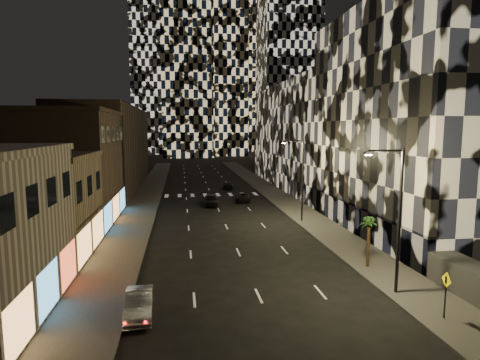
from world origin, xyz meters
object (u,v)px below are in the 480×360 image
object	(u,v)px
streetlight_far	(300,174)
palm_tree	(369,226)
ped_sign	(446,287)
car_dark_oncoming	(228,185)
car_silver_parked	(139,304)
car_dark_rightlane	(243,198)
car_dark_midlane	(211,200)
streetlight_near	(396,211)

from	to	relation	value
streetlight_far	palm_tree	size ratio (longest dim) A/B	2.39
ped_sign	car_dark_oncoming	bearing A→B (deg)	103.53
car_silver_parked	ped_sign	size ratio (longest dim) A/B	1.64
streetlight_far	car_silver_parked	distance (m)	26.24
car_dark_oncoming	car_dark_rightlane	size ratio (longest dim) A/B	0.96
car_silver_parked	car_dark_midlane	bearing A→B (deg)	76.00
car_dark_midlane	streetlight_near	bearing A→B (deg)	-71.87
car_dark_rightlane	car_dark_midlane	bearing A→B (deg)	-148.02
car_dark_midlane	streetlight_far	bearing A→B (deg)	-48.69
car_silver_parked	car_dark_oncoming	world-z (taller)	car_silver_parked
car_dark_oncoming	palm_tree	world-z (taller)	palm_tree
car_dark_midlane	car_silver_parked	bearing A→B (deg)	-99.53
car_dark_midlane	car_dark_oncoming	world-z (taller)	car_dark_midlane
streetlight_near	car_dark_oncoming	world-z (taller)	streetlight_near
streetlight_near	streetlight_far	size ratio (longest dim) A/B	1.00
streetlight_far	car_silver_parked	xyz separation A→B (m)	(-15.45, -20.69, -4.66)
car_dark_midlane	car_dark_rightlane	size ratio (longest dim) A/B	1.07
streetlight_near	ped_sign	world-z (taller)	streetlight_near
streetlight_near	car_dark_midlane	bearing A→B (deg)	106.35
streetlight_near	ped_sign	bearing A→B (deg)	-74.58
streetlight_near	car_dark_midlane	world-z (taller)	streetlight_near
streetlight_far	ped_sign	size ratio (longest dim) A/B	3.52
streetlight_far	car_silver_parked	bearing A→B (deg)	-126.74
car_dark_rightlane	streetlight_far	bearing A→B (deg)	-64.95
palm_tree	streetlight_far	bearing A→B (deg)	92.42
car_silver_parked	car_dark_oncoming	xyz separation A→B (m)	(10.51, 46.99, -0.10)
streetlight_near	car_dark_midlane	xyz separation A→B (m)	(-9.11, 31.03, -4.58)
car_dark_oncoming	car_dark_rightlane	xyz separation A→B (m)	(0.58, -13.04, -0.00)
ped_sign	palm_tree	bearing A→B (deg)	99.19
car_silver_parked	palm_tree	world-z (taller)	palm_tree
streetlight_near	ped_sign	distance (m)	5.13
car_dark_rightlane	ped_sign	xyz separation A→B (m)	(5.36, -36.90, 1.29)
palm_tree	car_dark_oncoming	bearing A→B (deg)	97.65
car_dark_oncoming	car_dark_rightlane	bearing A→B (deg)	99.14
palm_tree	ped_sign	bearing A→B (deg)	-87.55
car_dark_rightlane	palm_tree	bearing A→B (deg)	-73.19
streetlight_near	palm_tree	world-z (taller)	streetlight_near
car_silver_parked	car_dark_midlane	world-z (taller)	car_dark_midlane
car_dark_oncoming	palm_tree	distance (m)	42.02
streetlight_near	car_dark_oncoming	distance (m)	46.80
car_silver_parked	streetlight_near	bearing A→B (deg)	-0.14
streetlight_near	car_dark_midlane	distance (m)	32.66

